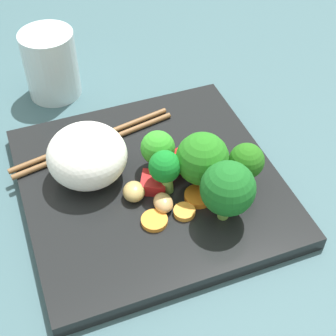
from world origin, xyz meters
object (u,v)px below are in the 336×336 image
Objects in this scene: carrot_slice_2 at (232,167)px; chopstick_pair at (94,142)px; rice_mound at (87,156)px; drinking_glass at (51,64)px; broccoli_floret_3 at (158,148)px; square_plate at (151,185)px.

chopstick_pair is at bearing -124.48° from carrot_slice_2.
carrot_slice_2 reaches higher than chopstick_pair.
carrot_slice_2 is at bearing 74.01° from rice_mound.
rice_mound reaches higher than carrot_slice_2.
drinking_glass reaches higher than chopstick_pair.
chopstick_pair is at bearing 161.83° from rice_mound.
chopstick_pair is (-6.66, -6.18, -2.81)cm from broccoli_floret_3.
drinking_glass reaches higher than carrot_slice_2.
chopstick_pair is at bearing -137.10° from broccoli_floret_3.
rice_mound reaches higher than broccoli_floret_3.
broccoli_floret_3 is at bearing 136.19° from square_plate.
square_plate is at bearing 16.88° from drinking_glass.
broccoli_floret_3 is 0.56× the size of drinking_glass.
carrot_slice_2 is 0.23× the size of drinking_glass.
broccoli_floret_3 reaches higher than carrot_slice_2.
carrot_slice_2 is at bearing 68.69° from broccoli_floret_3.
rice_mound is (-2.95, -6.44, 4.22)cm from square_plate.
square_plate is 24.10cm from drinking_glass.
square_plate is at bearing -43.81° from broccoli_floret_3.
broccoli_floret_3 is (1.42, 7.90, -0.16)cm from rice_mound.
carrot_slice_2 is at bearing 80.26° from square_plate.
rice_mound is 0.43× the size of chopstick_pair.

